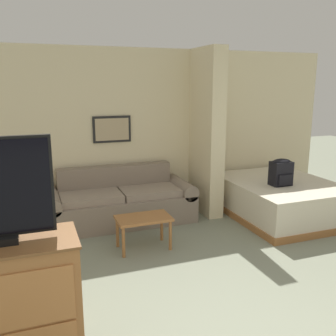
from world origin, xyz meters
name	(u,v)px	position (x,y,z in m)	size (l,w,h in m)	color
wall_back	(126,133)	(0.00, 3.93, 1.29)	(7.23, 0.16, 2.60)	beige
wall_partition_pillar	(206,133)	(1.19, 3.46, 1.30)	(0.24, 0.83, 2.60)	beige
couch	(120,202)	(-0.24, 3.45, 0.31)	(2.22, 0.84, 0.82)	gray
coffee_table	(143,221)	(-0.18, 2.41, 0.36)	(0.68, 0.41, 0.42)	#996033
side_table	(32,202)	(-1.49, 3.49, 0.44)	(0.42, 0.42, 0.53)	#996033
table_lamp	(30,175)	(-1.49, 3.49, 0.83)	(0.29, 0.29, 0.43)	tan
tv_dresser	(7,310)	(-1.68, 0.73, 0.50)	(1.02, 0.50, 1.01)	#996033
bed	(279,198)	(2.20, 2.86, 0.29)	(1.57, 1.94, 0.56)	#996033
backpack	(281,172)	(2.05, 2.66, 0.77)	(0.31, 0.23, 0.41)	black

